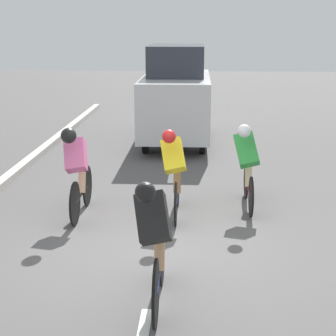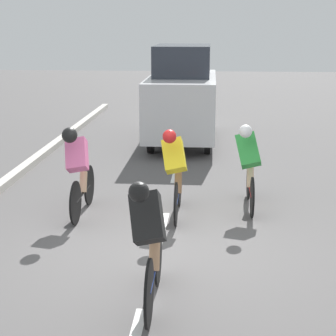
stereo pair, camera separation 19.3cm
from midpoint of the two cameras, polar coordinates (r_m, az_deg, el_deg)
The scene contains 8 objects.
ground_plane at distance 7.76m, azimuth -1.75°, elevation -8.46°, with size 60.00×60.00×0.00m, color #565454.
lane_stripe_mid at distance 8.58m, azimuth -1.26°, elevation -6.13°, with size 0.12×1.40×0.01m, color white.
lane_stripe_far at distance 11.62m, azimuth -0.08°, elevation -0.58°, with size 0.12×1.40×0.01m, color white.
cyclist_pink at distance 9.01m, azimuth -9.83°, elevation -0.06°, with size 0.41×1.68×1.49m.
cyclist_green at distance 9.35m, azimuth 7.45°, elevation 0.44°, with size 0.45×1.64×1.47m.
cyclist_yellow at distance 8.88m, azimuth 0.04°, elevation -0.25°, with size 0.43×1.67×1.47m.
cyclist_black at distance 6.05m, azimuth -2.25°, elevation -7.37°, with size 0.43×1.70×1.49m.
support_car at distance 14.62m, azimuth 0.46°, elevation 7.39°, with size 1.70×4.21×2.49m.
Camera 1 is at (-0.52, 7.13, 3.02)m, focal length 60.00 mm.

